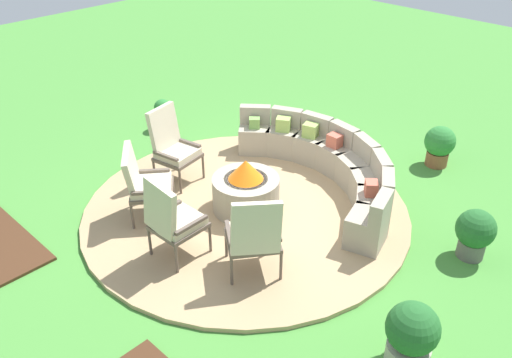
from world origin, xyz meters
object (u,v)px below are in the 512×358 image
fire_pit (246,190)px  lounge_chair_back_right (254,234)px  potted_plant_0 (412,335)px  potted_plant_2 (475,232)px  lounge_chair_front_left (172,145)px  potted_plant_3 (163,113)px  potted_plant_1 (440,144)px  lounge_chair_front_right (145,182)px  curved_stone_bench (328,165)px  lounge_chair_back_left (172,218)px

fire_pit → lounge_chair_back_right: 1.38m
lounge_chair_back_right → potted_plant_0: lounge_chair_back_right is taller
potted_plant_2 → lounge_chair_front_left: bearing=-160.2°
lounge_chair_front_left → potted_plant_3: lounge_chair_front_left is taller
potted_plant_2 → potted_plant_1: bearing=128.2°
potted_plant_0 → potted_plant_1: bearing=114.3°
lounge_chair_front_right → potted_plant_0: lounge_chair_front_right is taller
curved_stone_bench → potted_plant_2: curved_stone_bench is taller
potted_plant_3 → curved_stone_bench: bearing=8.3°
lounge_chair_back_left → potted_plant_3: lounge_chair_back_left is taller
lounge_chair_back_left → potted_plant_2: lounge_chair_back_left is taller
fire_pit → lounge_chair_back_right: size_ratio=0.86×
lounge_chair_front_right → lounge_chair_back_left: 1.00m
curved_stone_bench → potted_plant_3: size_ratio=6.00×
lounge_chair_back_right → potted_plant_3: (-4.00, 1.74, -0.30)m
lounge_chair_back_left → potted_plant_1: bearing=73.9°
curved_stone_bench → lounge_chair_front_right: lounge_chair_front_right is taller
potted_plant_0 → potted_plant_3: 6.18m
lounge_chair_front_left → potted_plant_1: (2.60, 3.28, -0.27)m
fire_pit → potted_plant_2: bearing=25.1°
fire_pit → curved_stone_bench: bearing=74.1°
potted_plant_1 → lounge_chair_front_right: bearing=-116.8°
lounge_chair_back_left → lounge_chair_back_right: 1.02m
potted_plant_0 → lounge_chair_back_right: bearing=-176.1°
fire_pit → potted_plant_2: size_ratio=1.40×
lounge_chair_front_right → lounge_chair_back_right: size_ratio=0.97×
potted_plant_1 → lounge_chair_front_left: bearing=-128.4°
lounge_chair_front_left → potted_plant_2: bearing=99.6°
lounge_chair_front_left → lounge_chair_back_right: 2.46m
potted_plant_2 → fire_pit: bearing=-154.9°
lounge_chair_back_right → potted_plant_0: bearing=-49.7°
lounge_chair_front_left → potted_plant_2: 4.30m
curved_stone_bench → potted_plant_1: 1.95m
potted_plant_2 → potted_plant_3: potted_plant_2 is taller
potted_plant_1 → potted_plant_2: bearing=-51.8°
fire_pit → lounge_chair_front_right: size_ratio=0.88×
lounge_chair_front_right → potted_plant_2: (3.53, 2.32, -0.23)m
potted_plant_0 → potted_plant_3: (-5.97, 1.61, -0.08)m
lounge_chair_back_right → curved_stone_bench: bearing=52.3°
fire_pit → lounge_chair_front_right: (-0.84, -1.05, 0.24)m
potted_plant_2 → potted_plant_3: bearing=-175.9°
fire_pit → potted_plant_2: 2.98m
curved_stone_bench → lounge_chair_front_left: size_ratio=2.94×
lounge_chair_back_left → potted_plant_0: lounge_chair_back_left is taller
lounge_chair_back_left → potted_plant_2: 3.68m
lounge_chair_back_left → potted_plant_3: size_ratio=2.04×
fire_pit → potted_plant_1: 3.33m
potted_plant_1 → potted_plant_3: (-4.23, -2.23, -0.05)m
fire_pit → potted_plant_1: (1.26, 3.09, 0.01)m
potted_plant_0 → potted_plant_2: (-0.30, 2.02, -0.02)m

